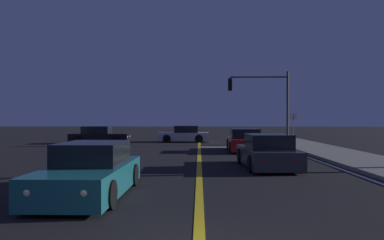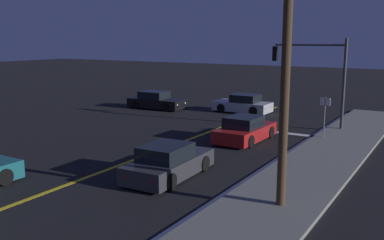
% 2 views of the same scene
% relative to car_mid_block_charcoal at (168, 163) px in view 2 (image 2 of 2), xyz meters
% --- Properties ---
extents(sidewalk_right, '(3.20, 38.72, 0.15)m').
position_rel_car_mid_block_charcoal_xyz_m(sidewalk_right, '(4.60, 0.90, -0.51)').
color(sidewalk_right, slate).
rests_on(sidewalk_right, ground).
extents(lane_line_center, '(0.20, 36.57, 0.01)m').
position_rel_car_mid_block_charcoal_xyz_m(lane_line_center, '(-2.70, 0.90, -0.58)').
color(lane_line_center, gold).
rests_on(lane_line_center, ground).
extents(lane_line_edge_right, '(0.16, 36.57, 0.01)m').
position_rel_car_mid_block_charcoal_xyz_m(lane_line_edge_right, '(2.75, 0.90, -0.58)').
color(lane_line_edge_right, white).
rests_on(lane_line_edge_right, ground).
extents(stop_bar, '(5.71, 0.50, 0.01)m').
position_rel_car_mid_block_charcoal_xyz_m(stop_bar, '(0.15, 10.16, -0.58)').
color(stop_bar, white).
rests_on(stop_bar, ground).
extents(car_mid_block_charcoal, '(2.05, 4.34, 1.34)m').
position_rel_car_mid_block_charcoal_xyz_m(car_mid_block_charcoal, '(0.00, 0.00, 0.00)').
color(car_mid_block_charcoal, '#2D2D33').
rests_on(car_mid_block_charcoal, ground).
extents(car_following_oncoming_silver, '(4.21, 2.01, 1.34)m').
position_rel_car_mid_block_charcoal_xyz_m(car_following_oncoming_silver, '(-3.95, 15.53, 0.00)').
color(car_following_oncoming_silver, '#B2B5BA').
rests_on(car_following_oncoming_silver, ground).
extents(car_lead_oncoming_red, '(2.03, 4.30, 1.34)m').
position_rel_car_mid_block_charcoal_xyz_m(car_lead_oncoming_red, '(-0.01, 7.26, 0.00)').
color(car_lead_oncoming_red, maroon).
rests_on(car_lead_oncoming_red, ground).
extents(car_side_waiting_black, '(4.53, 2.08, 1.34)m').
position_rel_car_mid_block_charcoal_xyz_m(car_side_waiting_black, '(-10.46, 13.63, 0.00)').
color(car_side_waiting_black, black).
rests_on(car_side_waiting_black, ground).
extents(traffic_signal_near_right, '(4.47, 0.28, 5.40)m').
position_rel_car_mid_block_charcoal_xyz_m(traffic_signal_near_right, '(2.14, 12.46, 3.06)').
color(traffic_signal_near_right, '#38383D').
rests_on(traffic_signal_near_right, ground).
extents(utility_pole_right, '(1.88, 0.28, 10.57)m').
position_rel_car_mid_block_charcoal_xyz_m(utility_pole_right, '(4.90, -0.83, 4.94)').
color(utility_pole_right, '#42301E').
rests_on(utility_pole_right, ground).
extents(street_sign_corner, '(0.56, 0.14, 2.32)m').
position_rel_car_mid_block_charcoal_xyz_m(street_sign_corner, '(3.50, 9.66, 0.98)').
color(street_sign_corner, slate).
rests_on(street_sign_corner, ground).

